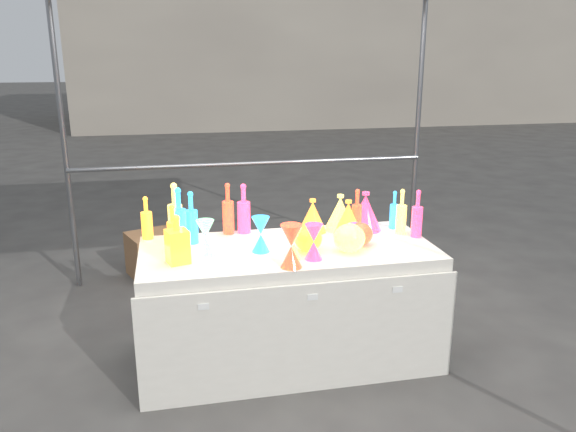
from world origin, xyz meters
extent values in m
plane|color=#5C5955|center=(0.00, 0.00, 0.00)|extent=(80.00, 80.00, 0.00)
cylinder|color=gray|center=(-1.50, 1.50, 1.20)|extent=(0.04, 0.04, 2.40)
cylinder|color=gray|center=(1.50, 1.50, 1.20)|extent=(0.04, 0.04, 2.40)
cylinder|color=gray|center=(0.00, 1.47, 1.00)|extent=(3.00, 0.04, 0.04)
cube|color=white|center=(0.00, 0.00, 0.38)|extent=(1.80, 0.80, 0.75)
cube|color=white|center=(0.00, -0.42, 0.34)|extent=(1.84, 0.02, 0.68)
cube|color=white|center=(-0.55, -0.43, 0.60)|extent=(0.06, 0.00, 0.03)
cube|color=white|center=(0.05, -0.43, 0.60)|extent=(0.06, 0.00, 0.03)
cube|color=white|center=(0.55, -0.43, 0.60)|extent=(0.06, 0.00, 0.03)
cube|color=#B6AB98|center=(4.00, 14.00, 3.00)|extent=(14.00, 6.00, 6.00)
cube|color=#9E6D47|center=(-0.82, 1.64, 0.19)|extent=(0.63, 0.55, 0.38)
cube|color=#9E6D47|center=(-0.14, 1.99, 0.03)|extent=(0.69, 0.56, 0.05)
camera|label=1|loc=(-0.67, -3.20, 1.89)|focal=35.00mm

